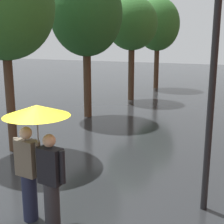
% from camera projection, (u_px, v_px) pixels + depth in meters
% --- Properties ---
extents(ground_plane, '(80.00, 80.00, 0.00)m').
position_uv_depth(ground_plane, '(41.00, 216.00, 5.62)').
color(ground_plane, '#26282B').
extents(street_tree_0, '(2.68, 2.68, 5.40)m').
position_uv_depth(street_tree_0, '(3.00, 6.00, 8.14)').
color(street_tree_0, '#473323').
rests_on(street_tree_0, ground).
extents(street_tree_1, '(2.84, 2.84, 5.77)m').
position_uv_depth(street_tree_1, '(86.00, 14.00, 12.14)').
color(street_tree_1, '#473323').
rests_on(street_tree_1, ground).
extents(street_tree_2, '(2.62, 2.62, 5.31)m').
position_uv_depth(street_tree_2, '(132.00, 24.00, 15.89)').
color(street_tree_2, '#473323').
rests_on(street_tree_2, ground).
extents(street_tree_3, '(2.80, 2.80, 5.78)m').
position_uv_depth(street_tree_3, '(158.00, 25.00, 19.95)').
color(street_tree_3, '#473323').
rests_on(street_tree_3, ground).
extents(couple_under_umbrella, '(1.09, 1.08, 2.09)m').
position_uv_depth(couple_under_umbrella, '(38.00, 148.00, 5.11)').
color(couple_under_umbrella, '#1E233D').
rests_on(couple_under_umbrella, ground).
extents(street_lamp_post, '(0.24, 0.24, 4.22)m').
position_uv_depth(street_lamp_post, '(213.00, 78.00, 5.32)').
color(street_lamp_post, black).
rests_on(street_lamp_post, ground).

